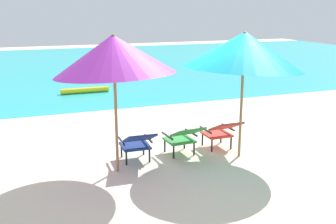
{
  "coord_description": "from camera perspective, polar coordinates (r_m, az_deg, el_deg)",
  "views": [
    {
      "loc": [
        -2.73,
        -7.0,
        2.82
      ],
      "look_at": [
        0.0,
        0.34,
        0.75
      ],
      "focal_mm": 42.73,
      "sensor_mm": 36.0,
      "label": 1
    }
  ],
  "objects": [
    {
      "name": "ground_plane",
      "position": [
        11.68,
        -6.28,
        0.73
      ],
      "size": [
        40.0,
        40.0,
        0.0
      ],
      "primitive_type": "plane",
      "color": "beige"
    },
    {
      "name": "lounge_chair_right",
      "position": [
        8.11,
        7.58,
        -2.66
      ],
      "size": [
        0.56,
        0.89,
        0.68
      ],
      "color": "red",
      "rests_on": "ground_plane"
    },
    {
      "name": "swim_buoy",
      "position": [
        13.75,
        -11.76,
        3.06
      ],
      "size": [
        1.6,
        0.18,
        0.18
      ],
      "primitive_type": "cylinder",
      "rotation": [
        0.0,
        1.57,
        0.0
      ],
      "color": "yellow",
      "rests_on": "ocean_band"
    },
    {
      "name": "lounge_chair_center",
      "position": [
        7.69,
        2.19,
        -3.51
      ],
      "size": [
        0.59,
        0.91,
        0.68
      ],
      "color": "#338E3D",
      "rests_on": "ground_plane"
    },
    {
      "name": "beach_umbrella_left",
      "position": [
        6.68,
        -7.73,
        8.09
      ],
      "size": [
        2.77,
        2.79,
        2.45
      ],
      "color": "olive",
      "rests_on": "ground_plane"
    },
    {
      "name": "beach_umbrella_right",
      "position": [
        7.47,
        10.79,
        8.61
      ],
      "size": [
        2.98,
        2.96,
        2.46
      ],
      "color": "olive",
      "rests_on": "ground_plane"
    },
    {
      "name": "ocean_band",
      "position": [
        20.19,
        -12.52,
        6.42
      ],
      "size": [
        40.0,
        18.0,
        0.01
      ],
      "primitive_type": "cube",
      "color": "#28B2B7",
      "rests_on": "ground_plane"
    },
    {
      "name": "lounge_chair_left",
      "position": [
        7.38,
        -4.4,
        -4.34
      ],
      "size": [
        0.56,
        0.89,
        0.68
      ],
      "color": "navy",
      "rests_on": "ground_plane"
    }
  ]
}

